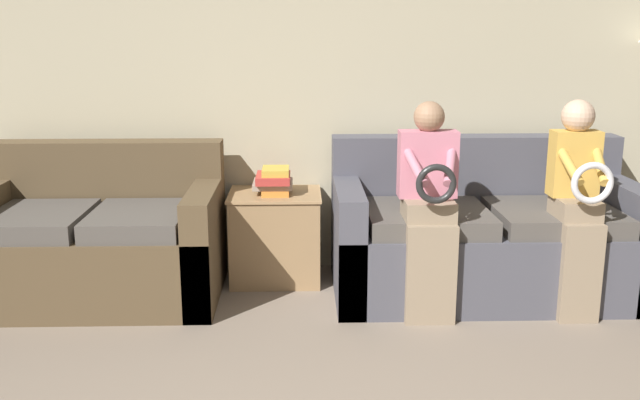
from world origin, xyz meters
The scene contains 7 objects.
wall_back centered at (0.00, 3.00, 1.27)m, with size 6.81×0.06×2.55m.
couch_main centered at (0.89, 2.47, 0.34)m, with size 1.84×0.91×0.93m.
couch_side centered at (-1.47, 2.45, 0.33)m, with size 1.47×0.90×0.91m.
child_left_seated centered at (0.47, 2.09, 0.66)m, with size 0.33×0.38×1.21m.
child_right_seated centered at (1.30, 2.09, 0.69)m, with size 0.27×0.38×1.22m.
side_shelf centered at (-0.40, 2.71, 0.30)m, with size 0.59×0.49×0.58m.
book_stack centered at (-0.41, 2.71, 0.66)m, with size 0.25×0.29×0.17m.
Camera 1 is at (-0.24, -1.72, 1.60)m, focal length 40.00 mm.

